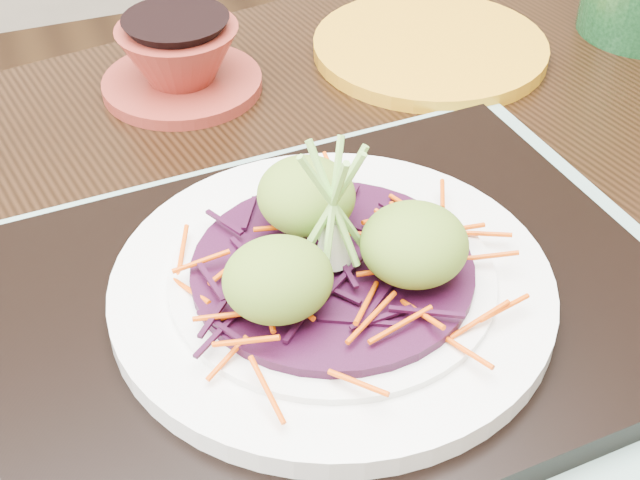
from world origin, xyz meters
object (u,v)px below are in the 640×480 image
object	(u,v)px
white_plate	(332,285)
yellow_plate	(430,47)
dining_table	(305,420)
serving_tray	(332,307)
terracotta_bowl_set	(180,62)

from	to	relation	value
white_plate	yellow_plate	distance (m)	0.36
dining_table	yellow_plate	world-z (taller)	yellow_plate
dining_table	serving_tray	size ratio (longest dim) A/B	3.30
serving_tray	terracotta_bowl_set	xyz separation A→B (m)	(-0.01, 0.31, 0.01)
dining_table	white_plate	xyz separation A→B (m)	(0.02, -0.01, 0.13)
terracotta_bowl_set	serving_tray	bearing A→B (deg)	-87.41
dining_table	serving_tray	xyz separation A→B (m)	(0.02, -0.01, 0.11)
serving_tray	white_plate	bearing A→B (deg)	177.04
serving_tray	white_plate	size ratio (longest dim) A/B	1.54
serving_tray	yellow_plate	size ratio (longest dim) A/B	1.90
serving_tray	white_plate	xyz separation A→B (m)	(-0.00, 0.00, 0.02)
white_plate	terracotta_bowl_set	xyz separation A→B (m)	(-0.01, 0.31, -0.01)
dining_table	white_plate	size ratio (longest dim) A/B	5.08
terracotta_bowl_set	dining_table	bearing A→B (deg)	-90.20
dining_table	terracotta_bowl_set	distance (m)	0.33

